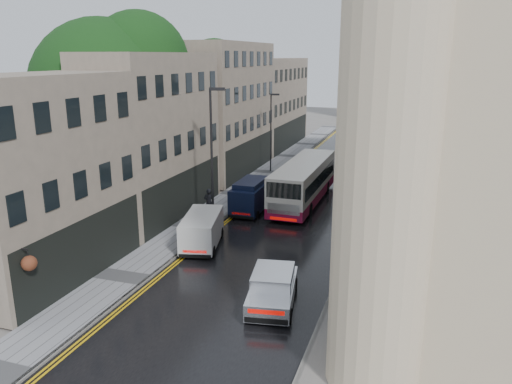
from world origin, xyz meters
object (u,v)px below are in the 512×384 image
Objects in this scene: white_lorry at (355,159)px; lamp_post_far at (271,133)px; white_van at (181,239)px; lamp_post_near at (212,157)px; silver_hatchback at (248,302)px; tree_far at (193,108)px; navy_van at (232,200)px; tree_near at (106,116)px; cream_bus at (277,192)px; pedestrian at (209,203)px.

white_lorry is 8.61m from lamp_post_far.
white_van is 21.94m from lamp_post_far.
lamp_post_near is at bearing 82.44° from white_van.
silver_hatchback is 0.50× the size of lamp_post_near.
white_van is at bearing -66.94° from tree_far.
lamp_post_far is at bearing 95.26° from navy_van.
tree_near reaches higher than lamp_post_near.
white_lorry is at bearing 78.03° from silver_hatchback.
cream_bus is 2.63× the size of silver_hatchback.
cream_bus is 13.21m from lamp_post_far.
tree_far is 20.83m from white_van.
tree_far reaches higher than white_van.
cream_bus is at bearing -40.56° from tree_far.
lamp_post_far is at bearing 156.99° from white_lorry.
pedestrian is at bearing -60.66° from tree_far.
pedestrian is at bearing 10.47° from tree_near.
white_lorry is 16.02m from lamp_post_near.
tree_far is 6.27× the size of pedestrian.
tree_near is at bearing -146.95° from white_lorry.
lamp_post_near is (7.56, 0.39, -2.41)m from tree_near.
silver_hatchback is (-1.05, -25.30, -1.36)m from white_lorry.
navy_van is at bearing 50.68° from lamp_post_near.
lamp_post_far is at bearing 79.95° from white_van.
navy_van is at bearing 75.37° from white_van.
tree_near is 17.83m from lamp_post_far.
navy_van is at bearing -129.21° from white_lorry.
navy_van is 0.54× the size of lamp_post_near.
cream_bus is at bearing 91.96° from silver_hatchback.
tree_near is 3.13× the size of white_van.
pedestrian is (-1.31, 6.83, 0.09)m from white_van.
silver_hatchback is (13.73, -23.97, -5.39)m from tree_far.
silver_hatchback is 14.17m from navy_van.
lamp_post_near is at bearing -92.24° from lamp_post_far.
tree_far is at bearing 139.59° from cream_bus.
tree_near is 7.95m from lamp_post_near.
cream_bus is at bearing -121.71° from white_lorry.
white_van is 6.93m from lamp_post_near.
tree_near is 6.99× the size of pedestrian.
white_van is at bearing -97.91° from lamp_post_near.
lamp_post_near is (-6.47, 11.36, 3.69)m from silver_hatchback.
tree_near is at bearing -117.81° from lamp_post_far.
lamp_post_near is at bearing 123.75° from pedestrian.
cream_bus reaches higher than white_van.
white_van is at bearing 127.55° from silver_hatchback.
pedestrian is at bearing 87.18° from white_van.
tree_near is 9.12m from pedestrian.
cream_bus is at bearing -76.19° from lamp_post_far.
lamp_post_far is (-0.07, 14.89, 2.69)m from pedestrian.
tree_far is at bearing 88.68° from tree_near.
white_lorry reaches higher than cream_bus.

